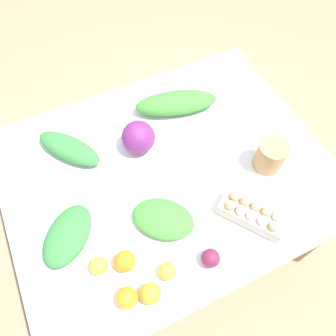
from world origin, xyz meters
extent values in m
plane|color=#937A5B|center=(0.00, 0.00, 0.00)|extent=(8.00, 8.00, 0.00)
cube|color=silver|center=(0.00, 0.00, 0.73)|extent=(1.37, 1.09, 0.03)
cylinder|color=olive|center=(0.62, -0.48, 0.36)|extent=(0.06, 0.06, 0.71)
cylinder|color=olive|center=(-0.62, 0.48, 0.36)|extent=(0.06, 0.06, 0.71)
cylinder|color=olive|center=(0.62, 0.48, 0.36)|extent=(0.06, 0.06, 0.71)
sphere|color=#6B2366|center=(-0.06, 0.17, 0.82)|extent=(0.15, 0.15, 0.15)
cube|color=beige|center=(0.20, -0.34, 0.77)|extent=(0.23, 0.26, 0.06)
sphere|color=white|center=(0.27, -0.40, 0.81)|extent=(0.04, 0.04, 0.04)
sphere|color=tan|center=(0.24, -0.36, 0.81)|extent=(0.04, 0.04, 0.04)
sphere|color=tan|center=(0.21, -0.33, 0.81)|extent=(0.04, 0.04, 0.04)
sphere|color=tan|center=(0.19, -0.29, 0.81)|extent=(0.04, 0.04, 0.04)
sphere|color=tan|center=(0.16, -0.25, 0.81)|extent=(0.04, 0.04, 0.04)
sphere|color=tan|center=(0.23, -0.42, 0.81)|extent=(0.04, 0.04, 0.04)
sphere|color=white|center=(0.20, -0.39, 0.81)|extent=(0.04, 0.04, 0.04)
sphere|color=white|center=(0.18, -0.35, 0.81)|extent=(0.04, 0.04, 0.04)
sphere|color=white|center=(0.15, -0.32, 0.81)|extent=(0.04, 0.04, 0.04)
sphere|color=tan|center=(0.13, -0.28, 0.81)|extent=(0.04, 0.04, 0.04)
cylinder|color=#A87F51|center=(0.40, -0.16, 0.81)|extent=(0.12, 0.12, 0.14)
ellipsoid|color=#337538|center=(-0.47, -0.11, 0.78)|extent=(0.29, 0.29, 0.07)
ellipsoid|color=#3D8433|center=(0.18, 0.29, 0.79)|extent=(0.41, 0.24, 0.10)
ellipsoid|color=#3D8433|center=(-0.12, -0.20, 0.77)|extent=(0.29, 0.29, 0.06)
ellipsoid|color=#337538|center=(-0.35, 0.27, 0.78)|extent=(0.28, 0.32, 0.07)
sphere|color=maroon|center=(-0.03, -0.42, 0.78)|extent=(0.07, 0.07, 0.07)
sphere|color=orange|center=(-0.31, -0.29, 0.78)|extent=(0.08, 0.08, 0.08)
sphere|color=orange|center=(-0.27, -0.43, 0.78)|extent=(0.08, 0.08, 0.08)
sphere|color=#F9A833|center=(-0.19, -0.39, 0.78)|extent=(0.07, 0.07, 0.07)
sphere|color=orange|center=(-0.35, -0.41, 0.78)|extent=(0.08, 0.08, 0.08)
sphere|color=#F9A833|center=(-0.40, -0.27, 0.78)|extent=(0.07, 0.07, 0.07)
camera|label=1|loc=(-0.31, -0.64, 1.96)|focal=35.00mm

